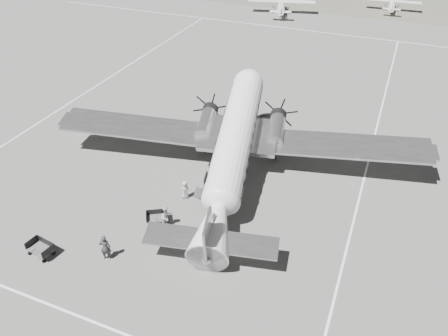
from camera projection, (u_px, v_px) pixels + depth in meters
ground at (199, 179)px, 34.20m from camera, size 260.00×260.00×0.00m
taxi_line_near at (89, 320)px, 23.56m from camera, size 60.00×0.15×0.01m
taxi_line_right at (354, 217)px, 30.45m from camera, size 0.15×80.00×0.01m
taxi_line_left at (88, 91)px, 47.40m from camera, size 0.15×60.00×0.01m
taxi_line_horizon at (313, 31)px, 64.58m from camera, size 90.00×0.15×0.01m
dc3_airliner at (234, 147)px, 32.70m from camera, size 33.71×26.67×5.71m
light_plane_left at (281, 7)px, 71.53m from camera, size 12.83×11.32×2.28m
light_plane_right at (392, 5)px, 72.91m from camera, size 9.46×7.80×1.90m
baggage_cart_near at (157, 218)px, 29.79m from camera, size 1.78×1.63×0.82m
baggage_cart_far at (41, 249)px, 27.28m from camera, size 1.84×1.43×0.95m
ground_crew at (105, 247)px, 26.76m from camera, size 0.81×0.69×1.87m
ramp_agent at (166, 217)px, 29.22m from camera, size 0.87×0.98×1.69m
passenger at (185, 190)px, 31.85m from camera, size 0.59×0.79×1.45m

